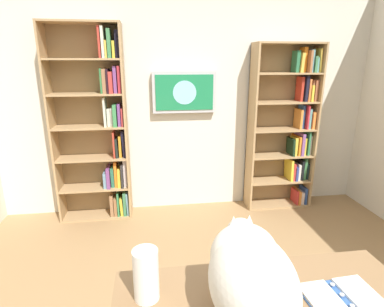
{
  "coord_description": "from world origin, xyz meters",
  "views": [
    {
      "loc": [
        0.46,
        1.43,
        1.77
      ],
      "look_at": [
        0.12,
        -1.06,
        1.02
      ],
      "focal_mm": 28.93,
      "sensor_mm": 36.0,
      "label": 1
    }
  ],
  "objects_px": {
    "bookshelf_right": "(100,129)",
    "open_binder": "(342,296)",
    "paper_towel_roll": "(146,275)",
    "wall_mounted_tv": "(184,92)",
    "cat": "(250,274)",
    "bookshelf_left": "(289,128)"
  },
  "relations": [
    {
      "from": "bookshelf_right",
      "to": "open_binder",
      "type": "relative_size",
      "value": 6.32
    },
    {
      "from": "paper_towel_roll",
      "to": "bookshelf_right",
      "type": "bearing_deg",
      "value": -77.7
    },
    {
      "from": "wall_mounted_tv",
      "to": "cat",
      "type": "bearing_deg",
      "value": 89.1
    },
    {
      "from": "bookshelf_right",
      "to": "cat",
      "type": "distance_m",
      "value": 2.66
    },
    {
      "from": "wall_mounted_tv",
      "to": "cat",
      "type": "distance_m",
      "value": 2.63
    },
    {
      "from": "cat",
      "to": "paper_towel_roll",
      "type": "xyz_separation_m",
      "value": [
        0.41,
        -0.15,
        -0.07
      ]
    },
    {
      "from": "bookshelf_left",
      "to": "cat",
      "type": "height_order",
      "value": "bookshelf_left"
    },
    {
      "from": "cat",
      "to": "bookshelf_left",
      "type": "bearing_deg",
      "value": -117.61
    },
    {
      "from": "open_binder",
      "to": "bookshelf_right",
      "type": "bearing_deg",
      "value": -61.28
    },
    {
      "from": "bookshelf_right",
      "to": "cat",
      "type": "relative_size",
      "value": 3.49
    },
    {
      "from": "wall_mounted_tv",
      "to": "cat",
      "type": "height_order",
      "value": "wall_mounted_tv"
    },
    {
      "from": "wall_mounted_tv",
      "to": "paper_towel_roll",
      "type": "bearing_deg",
      "value": 79.59
    },
    {
      "from": "bookshelf_left",
      "to": "cat",
      "type": "bearing_deg",
      "value": 62.39
    },
    {
      "from": "paper_towel_roll",
      "to": "cat",
      "type": "bearing_deg",
      "value": 160.25
    },
    {
      "from": "bookshelf_right",
      "to": "wall_mounted_tv",
      "type": "distance_m",
      "value": 1.04
    },
    {
      "from": "cat",
      "to": "open_binder",
      "type": "height_order",
      "value": "cat"
    },
    {
      "from": "bookshelf_right",
      "to": "wall_mounted_tv",
      "type": "xyz_separation_m",
      "value": [
        -0.96,
        -0.08,
        0.38
      ]
    },
    {
      "from": "cat",
      "to": "paper_towel_roll",
      "type": "height_order",
      "value": "cat"
    },
    {
      "from": "open_binder",
      "to": "paper_towel_roll",
      "type": "distance_m",
      "value": 0.86
    },
    {
      "from": "bookshelf_right",
      "to": "paper_towel_roll",
      "type": "xyz_separation_m",
      "value": [
        -0.51,
        2.35,
        -0.16
      ]
    },
    {
      "from": "bookshelf_right",
      "to": "open_binder",
      "type": "height_order",
      "value": "bookshelf_right"
    },
    {
      "from": "bookshelf_left",
      "to": "wall_mounted_tv",
      "type": "bearing_deg",
      "value": -3.88
    }
  ]
}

